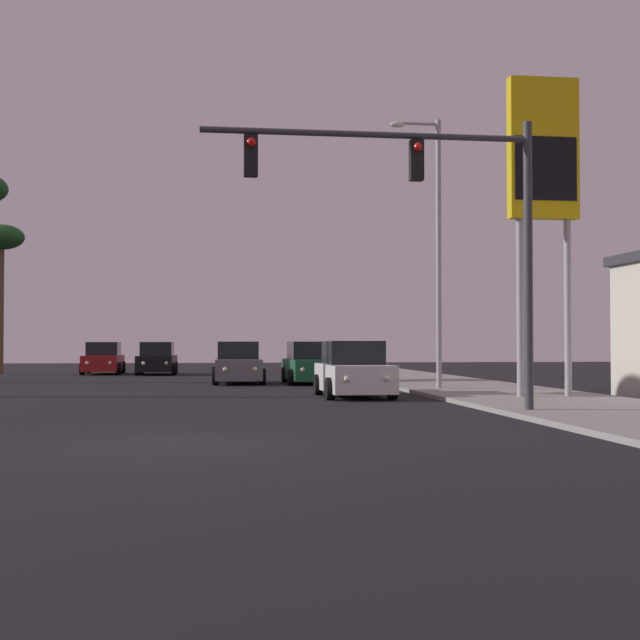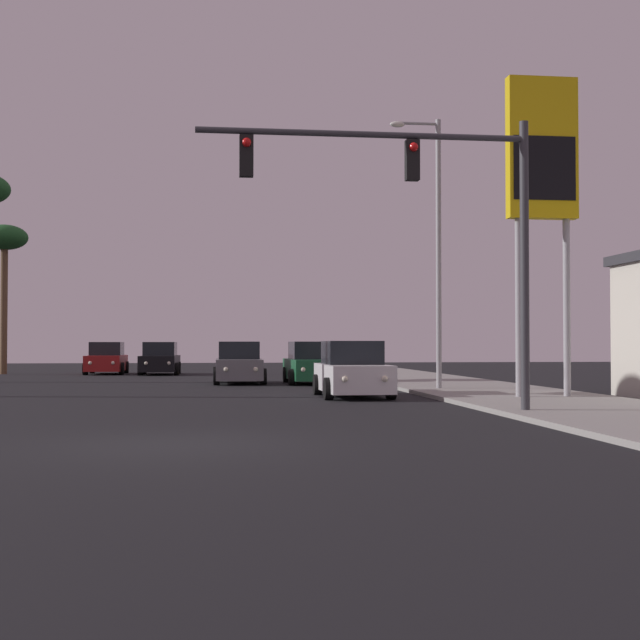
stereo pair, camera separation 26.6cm
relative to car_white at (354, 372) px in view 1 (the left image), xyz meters
The scene contains 11 objects.
ground_plane 12.98m from the car_white, 111.99° to the right, with size 120.00×120.00×0.00m, color black.
sidewalk_right 5.11m from the car_white, 23.47° to the right, with size 5.00×60.00×0.12m.
car_white is the anchor object (origin of this frame).
car_green 8.89m from the car_white, 91.48° to the left, with size 2.04×4.34×1.68m.
car_red 23.49m from the car_white, 114.25° to the left, with size 2.04×4.32×1.68m.
car_grey 9.99m from the car_white, 108.01° to the left, with size 2.04×4.32×1.68m.
car_black 21.49m from the car_white, 108.50° to the left, with size 2.04×4.34×1.68m.
traffic_light_mast 8.18m from the car_white, 84.78° to the right, with size 7.45×0.36×6.50m.
street_lamp 6.00m from the car_white, 39.06° to the left, with size 1.74×0.24×9.00m.
gas_station_sign 8.08m from the car_white, 24.97° to the right, with size 2.00×0.42×9.00m.
palm_tree_far 27.29m from the car_white, 124.31° to the left, with size 2.40×2.40×7.85m.
Camera 1 is at (0.36, -14.31, 1.60)m, focal length 50.00 mm.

